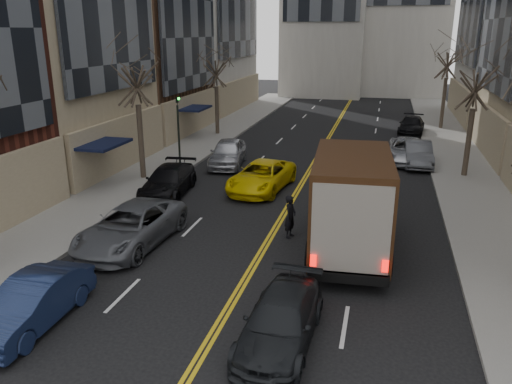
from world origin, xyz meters
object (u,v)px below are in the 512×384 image
Objects in this scene: taxi at (262,176)px; pedestrian at (290,217)px; ups_truck at (351,202)px; observer_sedan at (281,321)px.

taxi is 6.43m from pedestrian.
ups_truck is at bearing -95.94° from pedestrian.
ups_truck is 6.69m from observer_sedan.
taxi is at bearing 108.13° from observer_sedan.
observer_sedan is at bearing -105.43° from ups_truck.
taxi is at bearing 123.29° from ups_truck.
observer_sedan is 13.58m from taxi.
taxi is 3.00× the size of pedestrian.
ups_truck is at bearing 80.71° from observer_sedan.
ups_truck is 4.10× the size of pedestrian.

